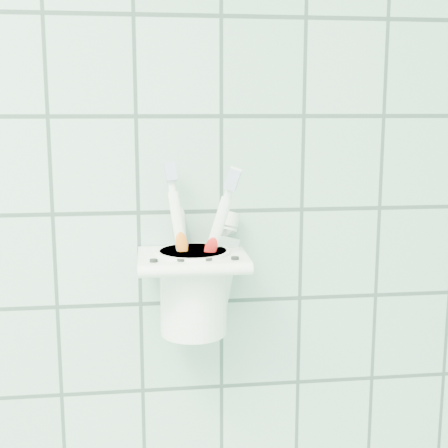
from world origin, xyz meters
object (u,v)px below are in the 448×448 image
cup (193,288)px  toothbrush_orange (188,239)px  holder_bracket (192,261)px  toothbrush_pink (194,247)px  toothbrush_blue (186,250)px  toothpaste_tube (207,260)px

cup → toothbrush_orange: toothbrush_orange is taller
holder_bracket → toothbrush_pink: 0.02m
holder_bracket → cup: (0.00, 0.00, -0.03)m
holder_bracket → toothbrush_blue: bearing=-157.8°
toothbrush_blue → toothpaste_tube: toothbrush_blue is taller
cup → toothbrush_pink: size_ratio=0.51×
toothbrush_pink → toothpaste_tube: (0.02, 0.02, -0.02)m
toothbrush_blue → toothbrush_orange: size_ratio=0.91×
holder_bracket → toothpaste_tube: size_ratio=0.85×
cup → toothbrush_blue: 0.05m
toothbrush_orange → toothbrush_pink: bearing=-67.9°
toothbrush_pink → toothbrush_orange: toothbrush_orange is taller
toothbrush_pink → toothpaste_tube: bearing=41.7°
toothbrush_orange → holder_bracket: bearing=-65.4°
toothbrush_pink → toothpaste_tube: 0.03m
toothbrush_orange → toothbrush_blue: bearing=-84.3°
toothbrush_blue → holder_bracket: bearing=9.1°
toothbrush_pink → toothbrush_blue: 0.02m
toothpaste_tube → toothbrush_pink: bearing=-144.7°
toothbrush_pink → toothbrush_orange: 0.04m
holder_bracket → toothbrush_blue: (-0.01, -0.00, 0.01)m
holder_bracket → toothbrush_pink: toothbrush_pink is taller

